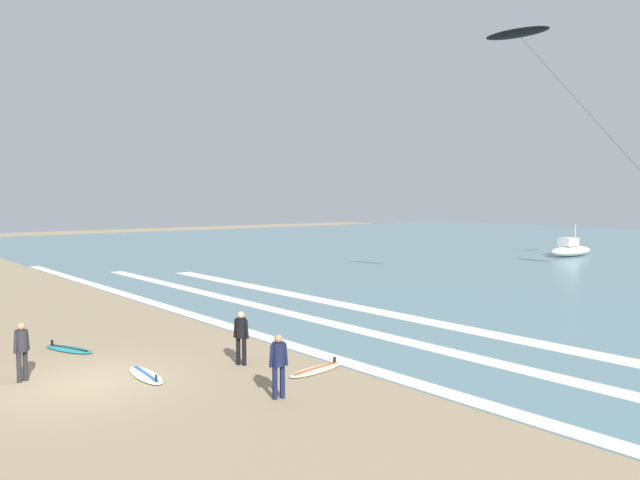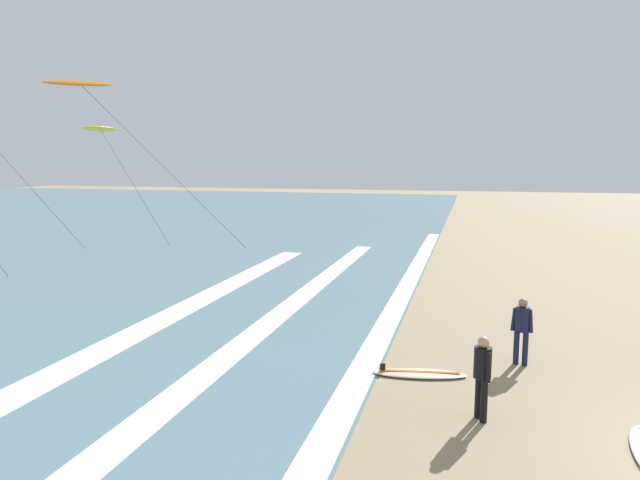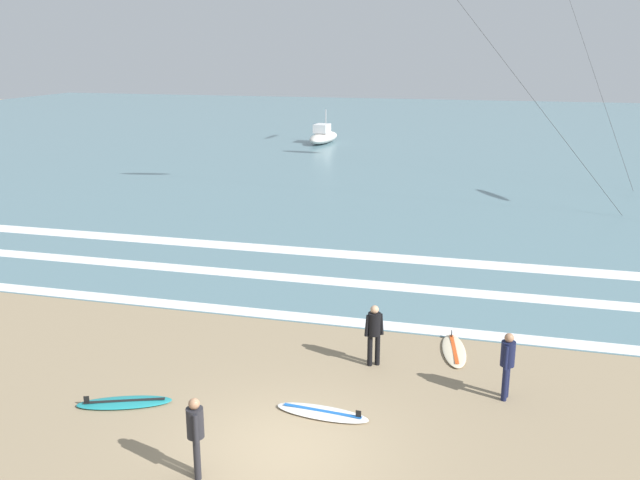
# 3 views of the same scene
# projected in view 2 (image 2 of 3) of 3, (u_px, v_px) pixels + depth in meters

# --- Properties ---
(wave_foam_mid_break) EXTENTS (45.40, 0.81, 0.01)m
(wave_foam_mid_break) POSITION_uv_depth(u_px,v_px,m) (119.00, 442.00, 9.69)
(wave_foam_mid_break) COLOR white
(wave_foam_mid_break) RESTS_ON ocean_surface
(surfer_background_far) EXTENTS (0.49, 0.33, 1.60)m
(surfer_background_far) POSITION_uv_depth(u_px,v_px,m) (482.00, 370.00, 10.42)
(surfer_background_far) COLOR black
(surfer_background_far) RESTS_ON ground
(surfer_left_near) EXTENTS (0.32, 0.52, 1.60)m
(surfer_left_near) POSITION_uv_depth(u_px,v_px,m) (522.00, 325.00, 13.25)
(surfer_left_near) COLOR #141938
(surfer_left_near) RESTS_ON ground
(surfboard_left_pile) EXTENTS (0.93, 2.17, 0.25)m
(surfboard_left_pile) POSITION_uv_depth(u_px,v_px,m) (419.00, 374.00, 12.71)
(surfboard_left_pile) COLOR beige
(surfboard_left_pile) RESTS_ON ground
(kite_yellow_high_left) EXTENTS (6.75, 8.32, 7.02)m
(kite_yellow_high_left) POSITION_uv_depth(u_px,v_px,m) (100.00, 129.00, 37.63)
(kite_yellow_high_left) COLOR yellow
(kite_yellow_high_left) RESTS_ON ground
(kite_orange_mid_center) EXTENTS (6.09, 7.81, 8.55)m
(kite_orange_mid_center) POSITION_uv_depth(u_px,v_px,m) (80.00, 84.00, 26.65)
(kite_orange_mid_center) COLOR orange
(kite_orange_mid_center) RESTS_ON ground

